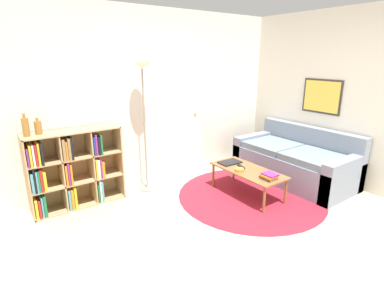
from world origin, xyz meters
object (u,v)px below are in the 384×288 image
Objects in this scene: laptop at (230,162)px; bottle_middle at (38,127)px; bookshelf at (71,169)px; couch at (296,161)px; floor_lamp at (143,88)px; bowl at (239,170)px; bottle_left at (26,127)px; coffee_table at (248,172)px.

bottle_middle is at bearing 162.16° from laptop.
bookshelf is 3.38m from couch.
laptop is 2.61m from bottle_middle.
bottle_middle is (-1.34, 0.11, -0.40)m from floor_lamp.
bottle_left is (-2.39, 1.07, 0.73)m from bowl.
bowl is at bearing -28.93° from bookshelf.
bookshelf reaches higher than bowl.
laptop is at bearing 93.64° from coffee_table.
floor_lamp reaches higher than laptop.
bottle_left is (-1.47, 0.08, -0.37)m from floor_lamp.
bookshelf is 2.22m from laptop.
couch is at bearing -1.91° from bowl.
floor_lamp is 1.40m from bottle_middle.
laptop is 1.64× the size of bottle_middle.
coffee_table is at bearing -7.52° from bowl.
bookshelf is at bearing 152.38° from coffee_table.
couch is 5.52× the size of laptop.
bookshelf reaches higher than couch.
floor_lamp is (1.03, -0.09, 0.99)m from bookshelf.
couch is 1.67× the size of coffee_table.
coffee_table is 0.36m from laptop.
floor_lamp is at bearing -4.91° from bookshelf.
couch is 1.16m from laptop.
floor_lamp is 14.99× the size of bowl.
bottle_middle is (-3.48, 1.14, 0.82)m from couch.
bottle_left is (-3.61, 1.12, 0.85)m from couch.
laptop is at bearing -32.16° from floor_lamp.
laptop reaches higher than coffee_table.
coffee_table is 0.16m from bowl.
bookshelf is at bearing 160.53° from couch.
couch is at bearing -17.16° from bottle_left.
floor_lamp is 1.75m from bowl.
floor_lamp is 9.23× the size of bottle_middle.
bottle_middle is (-2.39, 0.77, 0.71)m from laptop.
floor_lamp reaches higher than bottle_left.
bottle_middle is at bearing 11.54° from bottle_left.
bottle_left reaches higher than couch.
floor_lamp is 1.02× the size of couch.
laptop is 1.21× the size of bottle_left.
floor_lamp is 6.81× the size of bottle_left.
bottle_left is at bearing -168.46° from bottle_middle.
bookshelf is 3.54× the size of laptop.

